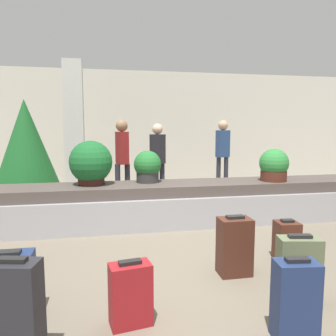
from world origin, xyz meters
TOP-DOWN VIEW (x-y plane):
  - ground_plane at (0.00, 0.00)m, footprint 18.00×18.00m
  - back_wall at (0.00, 6.12)m, footprint 18.00×0.06m
  - carousel at (0.00, 1.78)m, footprint 7.47×0.99m
  - pillar at (-1.73, 4.99)m, footprint 0.45×0.45m
  - suitcase_0 at (0.34, -1.38)m, footprint 0.33×0.24m
  - suitcase_1 at (0.66, -0.91)m, footprint 0.40×0.26m
  - suitcase_2 at (0.33, -0.26)m, footprint 0.34×0.24m
  - suitcase_3 at (-1.60, -1.29)m, footprint 0.36×0.26m
  - suitcase_5 at (1.08, -0.02)m, footprint 0.27×0.27m
  - suitcase_6 at (-1.80, -0.71)m, footprint 0.40×0.26m
  - suitcase_7 at (-0.83, -0.96)m, footprint 0.35×0.24m
  - potted_plant_0 at (-0.32, 1.94)m, footprint 0.46×0.46m
  - potted_plant_1 at (-1.23, 1.87)m, footprint 0.68×0.68m
  - potted_plant_2 at (1.82, 1.68)m, footprint 0.49×0.49m
  - traveler_0 at (0.13, 3.65)m, footprint 0.34×0.36m
  - traveler_1 at (-0.66, 3.35)m, footprint 0.31×0.36m
  - traveler_2 at (1.90, 4.38)m, footprint 0.36×0.26m
  - decorated_tree at (-2.49, 3.21)m, footprint 1.40×1.40m

SIDE VIEW (x-z plane):
  - ground_plane at x=0.00m, z-range 0.00..0.00m
  - suitcase_5 at x=1.08m, z-range -0.01..0.48m
  - suitcase_7 at x=-0.83m, z-range -0.01..0.52m
  - suitcase_6 at x=-1.80m, z-range -0.01..0.57m
  - suitcase_0 at x=0.34m, z-range -0.01..0.62m
  - suitcase_1 at x=0.66m, z-range -0.01..0.62m
  - suitcase_2 at x=0.33m, z-range -0.01..0.63m
  - carousel at x=0.00m, z-range -0.01..0.65m
  - suitcase_3 at x=-1.60m, z-range -0.01..0.73m
  - potted_plant_0 at x=-0.32m, z-range 0.66..1.19m
  - potted_plant_2 at x=1.82m, z-range 0.65..1.20m
  - traveler_0 at x=0.13m, z-range 0.16..1.83m
  - potted_plant_1 at x=-1.23m, z-range 0.65..1.36m
  - traveler_1 at x=-0.66m, z-range 0.18..1.91m
  - traveler_2 at x=1.90m, z-range 0.18..1.95m
  - decorated_tree at x=-2.49m, z-range 0.09..2.20m
  - back_wall at x=0.00m, z-range 0.00..3.20m
  - pillar at x=-1.73m, z-range 0.00..3.20m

